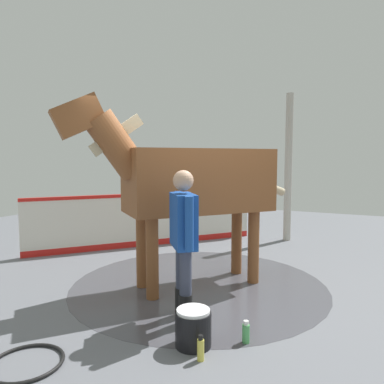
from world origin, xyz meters
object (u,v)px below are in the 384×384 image
wash_bucket (193,328)px  hose_coil (27,363)px  handler (183,235)px  bottle_shampoo (201,349)px  horse (190,180)px  bottle_spray (246,333)px

wash_bucket → hose_coil: (0.91, -1.16, -0.16)m
hose_coil → handler: bearing=148.8°
handler → bottle_shampoo: handler is taller
handler → bottle_shampoo: bearing=-91.4°
wash_bucket → hose_coil: size_ratio=0.57×
horse → handler: bearing=62.5°
horse → wash_bucket: size_ratio=7.42×
bottle_spray → wash_bucket: bearing=-58.2°
horse → bottle_shampoo: horse is taller
bottle_spray → hose_coil: 1.99m
bottle_shampoo → hose_coil: 1.51m
wash_bucket → bottle_shampoo: 0.27m
horse → bottle_shampoo: size_ratio=11.43×
bottle_shampoo → wash_bucket: bearing=-140.1°
bottle_shampoo → handler: bearing=-142.6°
bottle_shampoo → bottle_spray: bearing=150.4°
horse → bottle_spray: size_ratio=12.07×
horse → bottle_shampoo: (1.66, 0.90, -1.37)m
hose_coil → horse: bearing=169.7°
bottle_shampoo → bottle_spray: 0.54m
wash_bucket → bottle_spray: 0.52m
hose_coil → bottle_shampoo: bearing=118.1°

